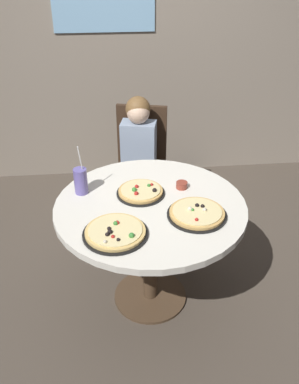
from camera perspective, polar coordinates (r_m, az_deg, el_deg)
ground_plane at (r=2.86m, az=0.10°, el=-14.30°), size 8.00×8.00×0.00m
wall_with_window at (r=3.85m, az=-2.87°, el=22.76°), size 5.20×0.14×2.90m
dining_table at (r=2.43m, az=0.12°, el=-3.81°), size 1.11×1.11×0.75m
chair_wooden at (r=3.34m, az=-1.27°, el=4.62°), size 0.48×0.48×0.95m
diner_child at (r=3.20m, az=-1.66°, el=2.40°), size 0.33×0.43×1.08m
pizza_veggie at (r=2.28m, az=6.61°, el=-2.97°), size 0.33×0.33×0.05m
pizza_cheese at (r=2.13m, az=-4.77°, el=-5.59°), size 0.34×0.34×0.05m
pizza_pepperoni at (r=2.45m, az=-1.24°, el=0.05°), size 0.29×0.29×0.05m
soda_cup at (r=2.47m, az=-9.53°, el=1.52°), size 0.08×0.08×0.31m
sauce_bowl at (r=2.52m, az=4.50°, el=0.97°), size 0.07×0.07×0.04m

